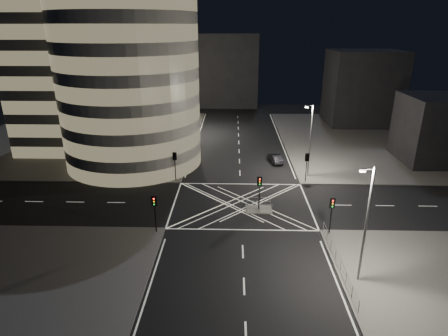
{
  "coord_description": "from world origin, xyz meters",
  "views": [
    {
      "loc": [
        -0.99,
        -40.09,
        19.95
      ],
      "look_at": [
        -2.14,
        4.13,
        3.0
      ],
      "focal_mm": 30.0,
      "sensor_mm": 36.0,
      "label": 1
    }
  ],
  "objects_px": {
    "street_lamp_left_near": "(175,132)",
    "sedan": "(275,158)",
    "street_lamp_right_near": "(366,222)",
    "traffic_signal_nl": "(155,207)",
    "traffic_signal_island": "(259,187)",
    "traffic_signal_nr": "(332,209)",
    "traffic_signal_fr": "(307,162)",
    "street_lamp_right_far": "(310,139)",
    "traffic_signal_fl": "(175,161)",
    "central_island": "(259,209)",
    "street_lamp_left_far": "(189,106)"
  },
  "relations": [
    {
      "from": "traffic_signal_fr",
      "to": "sedan",
      "type": "height_order",
      "value": "traffic_signal_fr"
    },
    {
      "from": "street_lamp_right_near",
      "to": "sedan",
      "type": "xyz_separation_m",
      "value": [
        -3.91,
        28.57,
        -4.88
      ]
    },
    {
      "from": "street_lamp_left_near",
      "to": "street_lamp_right_far",
      "type": "bearing_deg",
      "value": -9.03
    },
    {
      "from": "street_lamp_left_far",
      "to": "street_lamp_right_far",
      "type": "distance_m",
      "value": 28.23
    },
    {
      "from": "central_island",
      "to": "traffic_signal_fl",
      "type": "bearing_deg",
      "value": 142.46
    },
    {
      "from": "central_island",
      "to": "street_lamp_left_near",
      "type": "height_order",
      "value": "street_lamp_left_near"
    },
    {
      "from": "traffic_signal_fl",
      "to": "traffic_signal_island",
      "type": "relative_size",
      "value": 1.0
    },
    {
      "from": "street_lamp_right_far",
      "to": "sedan",
      "type": "relative_size",
      "value": 2.48
    },
    {
      "from": "traffic_signal_nl",
      "to": "street_lamp_left_near",
      "type": "xyz_separation_m",
      "value": [
        -0.64,
        18.8,
        2.63
      ]
    },
    {
      "from": "street_lamp_right_far",
      "to": "central_island",
      "type": "bearing_deg",
      "value": -125.3
    },
    {
      "from": "traffic_signal_fr",
      "to": "street_lamp_left_far",
      "type": "bearing_deg",
      "value": 128.17
    },
    {
      "from": "traffic_signal_nl",
      "to": "traffic_signal_island",
      "type": "relative_size",
      "value": 1.0
    },
    {
      "from": "traffic_signal_nl",
      "to": "street_lamp_left_near",
      "type": "distance_m",
      "value": 18.99
    },
    {
      "from": "traffic_signal_island",
      "to": "street_lamp_right_near",
      "type": "bearing_deg",
      "value": -59.25
    },
    {
      "from": "street_lamp_left_far",
      "to": "street_lamp_right_far",
      "type": "height_order",
      "value": "same"
    },
    {
      "from": "street_lamp_right_near",
      "to": "traffic_signal_nl",
      "type": "bearing_deg",
      "value": 158.45
    },
    {
      "from": "traffic_signal_fr",
      "to": "traffic_signal_nl",
      "type": "bearing_deg",
      "value": -142.31
    },
    {
      "from": "central_island",
      "to": "traffic_signal_nr",
      "type": "relative_size",
      "value": 0.75
    },
    {
      "from": "traffic_signal_fl",
      "to": "street_lamp_right_near",
      "type": "height_order",
      "value": "street_lamp_right_near"
    },
    {
      "from": "street_lamp_left_far",
      "to": "sedan",
      "type": "distance_m",
      "value": 22.04
    },
    {
      "from": "traffic_signal_island",
      "to": "sedan",
      "type": "xyz_separation_m",
      "value": [
        3.52,
        16.07,
        -2.25
      ]
    },
    {
      "from": "traffic_signal_island",
      "to": "street_lamp_right_far",
      "type": "distance_m",
      "value": 13.13
    },
    {
      "from": "traffic_signal_island",
      "to": "street_lamp_right_near",
      "type": "height_order",
      "value": "street_lamp_right_near"
    },
    {
      "from": "traffic_signal_nl",
      "to": "traffic_signal_nr",
      "type": "distance_m",
      "value": 17.6
    },
    {
      "from": "street_lamp_left_near",
      "to": "street_lamp_right_near",
      "type": "bearing_deg",
      "value": -54.03
    },
    {
      "from": "traffic_signal_nr",
      "to": "sedan",
      "type": "distance_m",
      "value": 21.73
    },
    {
      "from": "traffic_signal_fr",
      "to": "street_lamp_right_far",
      "type": "xyz_separation_m",
      "value": [
        0.64,
        2.2,
        2.63
      ]
    },
    {
      "from": "traffic_signal_nl",
      "to": "traffic_signal_nr",
      "type": "xyz_separation_m",
      "value": [
        17.6,
        0.0,
        0.0
      ]
    },
    {
      "from": "traffic_signal_nr",
      "to": "street_lamp_left_far",
      "type": "relative_size",
      "value": 0.4
    },
    {
      "from": "traffic_signal_fl",
      "to": "street_lamp_right_near",
      "type": "xyz_separation_m",
      "value": [
        18.24,
        -20.8,
        2.63
      ]
    },
    {
      "from": "central_island",
      "to": "traffic_signal_nr",
      "type": "xyz_separation_m",
      "value": [
        6.8,
        -5.3,
        2.84
      ]
    },
    {
      "from": "street_lamp_right_near",
      "to": "street_lamp_left_far",
      "type": "bearing_deg",
      "value": 113.21
    },
    {
      "from": "central_island",
      "to": "traffic_signal_fr",
      "type": "relative_size",
      "value": 0.75
    },
    {
      "from": "street_lamp_left_near",
      "to": "sedan",
      "type": "xyz_separation_m",
      "value": [
        14.96,
        2.57,
        -4.88
      ]
    },
    {
      "from": "traffic_signal_nr",
      "to": "street_lamp_right_near",
      "type": "relative_size",
      "value": 0.4
    },
    {
      "from": "street_lamp_right_far",
      "to": "street_lamp_right_near",
      "type": "distance_m",
      "value": 23.0
    },
    {
      "from": "traffic_signal_nl",
      "to": "street_lamp_right_far",
      "type": "relative_size",
      "value": 0.4
    },
    {
      "from": "street_lamp_right_far",
      "to": "traffic_signal_nr",
      "type": "bearing_deg",
      "value": -92.3
    },
    {
      "from": "central_island",
      "to": "sedan",
      "type": "xyz_separation_m",
      "value": [
        3.52,
        16.07,
        0.59
      ]
    },
    {
      "from": "central_island",
      "to": "traffic_signal_nl",
      "type": "bearing_deg",
      "value": -153.86
    },
    {
      "from": "street_lamp_right_far",
      "to": "sedan",
      "type": "height_order",
      "value": "street_lamp_right_far"
    },
    {
      "from": "traffic_signal_fr",
      "to": "traffic_signal_nr",
      "type": "bearing_deg",
      "value": -90.0
    },
    {
      "from": "traffic_signal_fr",
      "to": "street_lamp_left_near",
      "type": "relative_size",
      "value": 0.4
    },
    {
      "from": "street_lamp_left_near",
      "to": "sedan",
      "type": "bearing_deg",
      "value": 9.73
    },
    {
      "from": "traffic_signal_nl",
      "to": "street_lamp_left_near",
      "type": "bearing_deg",
      "value": 91.94
    },
    {
      "from": "traffic_signal_nr",
      "to": "street_lamp_left_near",
      "type": "relative_size",
      "value": 0.4
    },
    {
      "from": "traffic_signal_fl",
      "to": "street_lamp_right_far",
      "type": "relative_size",
      "value": 0.4
    },
    {
      "from": "central_island",
      "to": "traffic_signal_island",
      "type": "distance_m",
      "value": 2.84
    },
    {
      "from": "street_lamp_left_far",
      "to": "traffic_signal_nl",
      "type": "bearing_deg",
      "value": -89.01
    },
    {
      "from": "sedan",
      "to": "traffic_signal_fl",
      "type": "bearing_deg",
      "value": 15.57
    }
  ]
}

